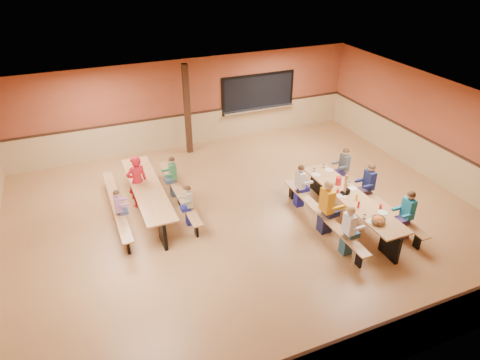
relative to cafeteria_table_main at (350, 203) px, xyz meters
name	(u,v)px	position (x,y,z in m)	size (l,w,h in m)	color
ground	(246,218)	(-2.39, 1.11, -0.53)	(12.00, 12.00, 0.00)	#9A673A
room_envelope	(247,196)	(-2.39, 1.11, 0.16)	(12.04, 10.04, 3.02)	brown
kitchen_pass_through	(258,95)	(0.21, 6.07, 0.96)	(2.78, 0.28, 1.38)	black
structural_post	(187,110)	(-2.59, 5.51, 0.97)	(0.18, 0.18, 3.00)	black
cafeteria_table_main	(350,203)	(0.00, 0.00, 0.00)	(1.91, 3.70, 0.74)	#AD7644
cafeteria_table_second	(148,194)	(-4.64, 2.45, 0.00)	(1.91, 3.70, 0.74)	#AD7644
seated_child_white_left	(348,231)	(-0.83, -1.05, 0.10)	(0.39, 0.32, 1.25)	white
seated_adult_yellow	(326,207)	(-0.83, -0.14, 0.19)	(0.47, 0.39, 1.42)	orange
seated_child_grey_left	(300,186)	(-0.83, 1.14, 0.08)	(0.37, 0.30, 1.21)	silver
seated_child_teal_right	(407,215)	(0.83, -1.07, 0.11)	(0.40, 0.33, 1.27)	teal
seated_child_navy_right	(368,186)	(0.83, 0.39, 0.12)	(0.41, 0.33, 1.28)	#161D4C
seated_child_char_right	(344,168)	(0.83, 1.51, 0.09)	(0.38, 0.31, 1.23)	#41464A
seated_child_purple_sec	(119,210)	(-5.46, 1.90, 0.03)	(0.32, 0.26, 1.11)	#9F6199
seated_child_green_sec	(173,177)	(-3.81, 2.96, 0.07)	(0.36, 0.29, 1.19)	#327547
seated_child_tan_sec	(189,206)	(-3.81, 1.44, 0.03)	(0.32, 0.26, 1.10)	#A5A086
standing_woman	(137,182)	(-4.82, 2.80, 0.23)	(0.55, 0.36, 1.50)	red
punch_pitcher	(339,181)	(0.02, 0.63, 0.32)	(0.16, 0.16, 0.22)	red
chip_bowl	(378,220)	(-0.12, -1.18, 0.29)	(0.32, 0.32, 0.15)	orange
napkin_dispenser	(347,191)	(-0.03, 0.17, 0.28)	(0.10, 0.14, 0.13)	black
condiment_mustard	(357,197)	(0.01, -0.19, 0.30)	(0.06, 0.06, 0.17)	yellow
condiment_ketchup	(359,204)	(-0.16, -0.48, 0.30)	(0.06, 0.06, 0.17)	#B2140F
table_paddle	(345,190)	(-0.11, 0.16, 0.35)	(0.16, 0.16, 0.56)	black
place_settings	(352,194)	(0.00, 0.00, 0.27)	(0.65, 3.30, 0.11)	beige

